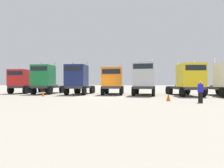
{
  "coord_description": "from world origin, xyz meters",
  "views": [
    {
      "loc": [
        5.43,
        -17.8,
        1.46
      ],
      "look_at": [
        0.09,
        4.44,
        1.34
      ],
      "focal_mm": 28.24,
      "sensor_mm": 36.0,
      "label": 1
    }
  ],
  "objects_px": {
    "semi_truck_navy": "(78,79)",
    "visitor_with_camera": "(200,90)",
    "semi_truck_yellow": "(188,80)",
    "semi_truck_green": "(46,79)",
    "semi_truck_silver": "(144,78)",
    "semi_truck_red": "(24,81)",
    "traffic_cone_mid": "(43,94)",
    "semi_truck_orange": "(113,81)",
    "traffic_cone_near": "(168,97)"
  },
  "relations": [
    {
      "from": "semi_truck_navy",
      "to": "visitor_with_camera",
      "type": "relative_size",
      "value": 3.93
    },
    {
      "from": "semi_truck_navy",
      "to": "semi_truck_yellow",
      "type": "relative_size",
      "value": 0.94
    },
    {
      "from": "semi_truck_green",
      "to": "semi_truck_silver",
      "type": "bearing_deg",
      "value": 83.31
    },
    {
      "from": "semi_truck_red",
      "to": "semi_truck_silver",
      "type": "distance_m",
      "value": 17.07
    },
    {
      "from": "semi_truck_green",
      "to": "traffic_cone_mid",
      "type": "bearing_deg",
      "value": 22.85
    },
    {
      "from": "semi_truck_red",
      "to": "semi_truck_orange",
      "type": "height_order",
      "value": "semi_truck_orange"
    },
    {
      "from": "traffic_cone_near",
      "to": "semi_truck_green",
      "type": "bearing_deg",
      "value": 159.1
    },
    {
      "from": "semi_truck_yellow",
      "to": "traffic_cone_near",
      "type": "height_order",
      "value": "semi_truck_yellow"
    },
    {
      "from": "semi_truck_navy",
      "to": "traffic_cone_mid",
      "type": "xyz_separation_m",
      "value": [
        -2.54,
        -3.64,
        -1.64
      ]
    },
    {
      "from": "semi_truck_yellow",
      "to": "semi_truck_silver",
      "type": "bearing_deg",
      "value": -100.22
    },
    {
      "from": "semi_truck_red",
      "to": "traffic_cone_near",
      "type": "relative_size",
      "value": 10.93
    },
    {
      "from": "semi_truck_red",
      "to": "semi_truck_green",
      "type": "distance_m",
      "value": 4.17
    },
    {
      "from": "semi_truck_red",
      "to": "visitor_with_camera",
      "type": "xyz_separation_m",
      "value": [
        21.59,
        -7.34,
        -0.8
      ]
    },
    {
      "from": "traffic_cone_near",
      "to": "visitor_with_camera",
      "type": "bearing_deg",
      "value": -19.15
    },
    {
      "from": "semi_truck_navy",
      "to": "traffic_cone_near",
      "type": "height_order",
      "value": "semi_truck_navy"
    },
    {
      "from": "traffic_cone_mid",
      "to": "semi_truck_yellow",
      "type": "bearing_deg",
      "value": 14.91
    },
    {
      "from": "semi_truck_navy",
      "to": "semi_truck_silver",
      "type": "distance_m",
      "value": 8.23
    },
    {
      "from": "traffic_cone_mid",
      "to": "semi_truck_navy",
      "type": "bearing_deg",
      "value": 55.15
    },
    {
      "from": "semi_truck_yellow",
      "to": "visitor_with_camera",
      "type": "relative_size",
      "value": 4.18
    },
    {
      "from": "semi_truck_navy",
      "to": "semi_truck_silver",
      "type": "xyz_separation_m",
      "value": [
        8.22,
        0.33,
        0.08
      ]
    },
    {
      "from": "semi_truck_red",
      "to": "traffic_cone_mid",
      "type": "xyz_separation_m",
      "value": [
        6.31,
        -4.49,
        -1.43
      ]
    },
    {
      "from": "semi_truck_orange",
      "to": "traffic_cone_mid",
      "type": "height_order",
      "value": "semi_truck_orange"
    },
    {
      "from": "semi_truck_navy",
      "to": "visitor_with_camera",
      "type": "distance_m",
      "value": 14.33
    },
    {
      "from": "semi_truck_silver",
      "to": "traffic_cone_mid",
      "type": "xyz_separation_m",
      "value": [
        -10.76,
        -3.97,
        -1.72
      ]
    },
    {
      "from": "semi_truck_green",
      "to": "semi_truck_silver",
      "type": "height_order",
      "value": "semi_truck_silver"
    },
    {
      "from": "visitor_with_camera",
      "to": "traffic_cone_near",
      "type": "distance_m",
      "value": 2.43
    },
    {
      "from": "visitor_with_camera",
      "to": "semi_truck_navy",
      "type": "bearing_deg",
      "value": 131.66
    },
    {
      "from": "semi_truck_red",
      "to": "semi_truck_yellow",
      "type": "relative_size",
      "value": 0.99
    },
    {
      "from": "semi_truck_silver",
      "to": "semi_truck_yellow",
      "type": "xyz_separation_m",
      "value": [
        4.89,
        0.2,
        -0.16
      ]
    },
    {
      "from": "semi_truck_orange",
      "to": "traffic_cone_near",
      "type": "bearing_deg",
      "value": 35.74
    },
    {
      "from": "semi_truck_navy",
      "to": "semi_truck_silver",
      "type": "height_order",
      "value": "semi_truck_silver"
    },
    {
      "from": "semi_truck_silver",
      "to": "visitor_with_camera",
      "type": "bearing_deg",
      "value": 33.74
    },
    {
      "from": "semi_truck_red",
      "to": "semi_truck_silver",
      "type": "height_order",
      "value": "semi_truck_silver"
    },
    {
      "from": "semi_truck_green",
      "to": "traffic_cone_mid",
      "type": "relative_size",
      "value": 11.07
    },
    {
      "from": "semi_truck_yellow",
      "to": "visitor_with_camera",
      "type": "xyz_separation_m",
      "value": [
        -0.37,
        -7.01,
        -0.92
      ]
    },
    {
      "from": "semi_truck_yellow",
      "to": "semi_truck_green",
      "type": "bearing_deg",
      "value": -101.23
    },
    {
      "from": "traffic_cone_near",
      "to": "traffic_cone_mid",
      "type": "relative_size",
      "value": 1.05
    },
    {
      "from": "semi_truck_red",
      "to": "semi_truck_navy",
      "type": "height_order",
      "value": "semi_truck_navy"
    },
    {
      "from": "traffic_cone_near",
      "to": "traffic_cone_mid",
      "type": "bearing_deg",
      "value": 170.97
    },
    {
      "from": "semi_truck_orange",
      "to": "traffic_cone_mid",
      "type": "relative_size",
      "value": 10.53
    },
    {
      "from": "semi_truck_red",
      "to": "visitor_with_camera",
      "type": "height_order",
      "value": "semi_truck_red"
    },
    {
      "from": "semi_truck_green",
      "to": "semi_truck_yellow",
      "type": "relative_size",
      "value": 0.96
    },
    {
      "from": "semi_truck_navy",
      "to": "traffic_cone_near",
      "type": "xyz_separation_m",
      "value": [
        10.53,
        -5.72,
        -1.63
      ]
    },
    {
      "from": "semi_truck_orange",
      "to": "semi_truck_red",
      "type": "bearing_deg",
      "value": -98.27
    },
    {
      "from": "semi_truck_silver",
      "to": "semi_truck_green",
      "type": "bearing_deg",
      "value": -88.9
    },
    {
      "from": "semi_truck_green",
      "to": "traffic_cone_near",
      "type": "xyz_separation_m",
      "value": [
        15.27,
        -5.83,
        -1.66
      ]
    },
    {
      "from": "semi_truck_green",
      "to": "semi_truck_orange",
      "type": "xyz_separation_m",
      "value": [
        9.06,
        0.66,
        -0.21
      ]
    },
    {
      "from": "semi_truck_green",
      "to": "semi_truck_navy",
      "type": "relative_size",
      "value": 1.02
    },
    {
      "from": "semi_truck_green",
      "to": "semi_truck_red",
      "type": "bearing_deg",
      "value": -107.78
    },
    {
      "from": "traffic_cone_mid",
      "to": "traffic_cone_near",
      "type": "bearing_deg",
      "value": -9.03
    }
  ]
}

